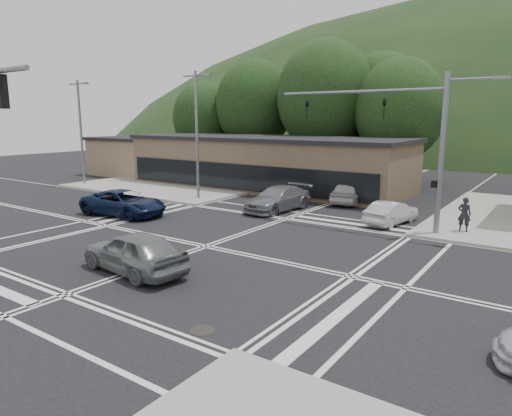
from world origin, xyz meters
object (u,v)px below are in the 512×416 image
Objects in this scene: car_grey_center at (134,252)px; car_northbound at (278,199)px; car_blue_west at (124,203)px; car_queue_b at (349,192)px; pedestrian at (464,214)px; car_queue_a at (391,213)px.

car_northbound is at bearing -166.27° from car_grey_center.
car_queue_b is (9.65, 11.59, 0.02)m from car_blue_west.
car_grey_center is 0.91× the size of car_northbound.
car_grey_center is (8.77, -6.67, 0.05)m from car_blue_west.
pedestrian is (17.93, 6.87, 0.26)m from car_blue_west.
car_queue_a is (14.15, 6.96, -0.12)m from car_blue_west.
car_northbound reaches higher than car_queue_a.
car_queue_b reaches higher than car_queue_a.
car_blue_west is 1.40× the size of car_queue_a.
car_blue_west is 3.14× the size of pedestrian.
car_queue_a is at bearing -68.77° from car_blue_west.
car_northbound reaches higher than car_blue_west.
pedestrian is at bearing -73.98° from car_blue_west.
car_blue_west is 9.57m from car_northbound.
car_queue_a is (5.38, 13.63, -0.17)m from car_grey_center.
car_grey_center is 14.66m from car_queue_a.
car_blue_west is 1.04× the size of car_northbound.
car_grey_center is 1.22× the size of car_queue_a.
car_grey_center reaches higher than car_northbound.
car_blue_west is at bearing -131.01° from car_northbound.
car_blue_west is 1.19× the size of car_queue_b.
pedestrian is (9.16, 13.55, 0.21)m from car_grey_center.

